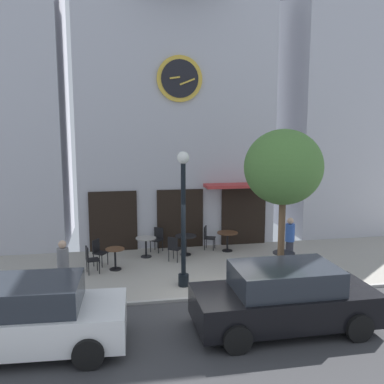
{
  "coord_description": "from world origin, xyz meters",
  "views": [
    {
      "loc": [
        -2.88,
        -11.23,
        4.87
      ],
      "look_at": [
        -0.36,
        2.65,
        2.61
      ],
      "focal_mm": 40.78,
      "sensor_mm": 36.0,
      "label": 1
    }
  ],
  "objects_px": {
    "pedestrian_grey": "(63,269)",
    "cafe_chair_right_end": "(158,238)",
    "cafe_table_near_curb": "(284,259)",
    "parked_car_black": "(284,298)",
    "street_lamp": "(183,219)",
    "cafe_table_center_right": "(227,237)",
    "pedestrian_blue": "(290,241)",
    "cafe_chair_under_awning": "(90,258)",
    "cafe_chair_mid_row": "(98,250)",
    "parked_car_white": "(24,317)",
    "street_tree": "(284,168)",
    "cafe_table_leftmost": "(186,241)",
    "cafe_table_rightmost": "(115,256)",
    "cafe_table_center_left": "(146,243)",
    "cafe_chair_facing_street": "(174,247)",
    "cafe_chair_outer": "(299,267)",
    "cafe_chair_by_entrance": "(208,236)"
  },
  "relations": [
    {
      "from": "cafe_table_center_left",
      "to": "cafe_chair_right_end",
      "type": "relative_size",
      "value": 0.83
    },
    {
      "from": "cafe_chair_facing_street",
      "to": "cafe_chair_outer",
      "type": "xyz_separation_m",
      "value": [
        3.46,
        -2.79,
        0.0
      ]
    },
    {
      "from": "cafe_chair_facing_street",
      "to": "cafe_chair_mid_row",
      "type": "distance_m",
      "value": 2.62
    },
    {
      "from": "parked_car_white",
      "to": "cafe_chair_under_awning",
      "type": "bearing_deg",
      "value": 76.36
    },
    {
      "from": "cafe_table_near_curb",
      "to": "pedestrian_grey",
      "type": "bearing_deg",
      "value": -174.12
    },
    {
      "from": "pedestrian_blue",
      "to": "parked_car_black",
      "type": "height_order",
      "value": "pedestrian_blue"
    },
    {
      "from": "cafe_table_center_right",
      "to": "cafe_chair_right_end",
      "type": "relative_size",
      "value": 0.88
    },
    {
      "from": "cafe_table_center_right",
      "to": "cafe_chair_mid_row",
      "type": "height_order",
      "value": "cafe_chair_mid_row"
    },
    {
      "from": "cafe_chair_under_awning",
      "to": "parked_car_black",
      "type": "bearing_deg",
      "value": -45.24
    },
    {
      "from": "street_lamp",
      "to": "parked_car_black",
      "type": "relative_size",
      "value": 0.94
    },
    {
      "from": "street_lamp",
      "to": "cafe_chair_outer",
      "type": "relative_size",
      "value": 4.5
    },
    {
      "from": "cafe_table_rightmost",
      "to": "cafe_chair_outer",
      "type": "height_order",
      "value": "cafe_chair_outer"
    },
    {
      "from": "pedestrian_blue",
      "to": "cafe_chair_mid_row",
      "type": "bearing_deg",
      "value": 169.93
    },
    {
      "from": "cafe_table_leftmost",
      "to": "cafe_table_rightmost",
      "type": "bearing_deg",
      "value": -155.31
    },
    {
      "from": "cafe_table_rightmost",
      "to": "pedestrian_grey",
      "type": "distance_m",
      "value": 2.64
    },
    {
      "from": "cafe_table_leftmost",
      "to": "cafe_chair_by_entrance",
      "type": "distance_m",
      "value": 1.13
    },
    {
      "from": "street_lamp",
      "to": "cafe_chair_outer",
      "type": "height_order",
      "value": "street_lamp"
    },
    {
      "from": "cafe_table_center_left",
      "to": "pedestrian_grey",
      "type": "distance_m",
      "value": 4.25
    },
    {
      "from": "cafe_chair_right_end",
      "to": "pedestrian_grey",
      "type": "relative_size",
      "value": 0.54
    },
    {
      "from": "cafe_chair_under_awning",
      "to": "parked_car_black",
      "type": "xyz_separation_m",
      "value": [
        4.72,
        -4.76,
        0.23
      ]
    },
    {
      "from": "street_lamp",
      "to": "pedestrian_blue",
      "type": "distance_m",
      "value": 4.26
    },
    {
      "from": "cafe_table_rightmost",
      "to": "cafe_chair_right_end",
      "type": "distance_m",
      "value": 2.48
    },
    {
      "from": "cafe_table_rightmost",
      "to": "cafe_chair_right_end",
      "type": "bearing_deg",
      "value": 49.46
    },
    {
      "from": "street_lamp",
      "to": "cafe_table_near_curb",
      "type": "xyz_separation_m",
      "value": [
        3.32,
        0.36,
        -1.53
      ]
    },
    {
      "from": "parked_car_black",
      "to": "cafe_chair_right_end",
      "type": "bearing_deg",
      "value": 108.56
    },
    {
      "from": "cafe_table_center_left",
      "to": "cafe_chair_right_end",
      "type": "bearing_deg",
      "value": 53.77
    },
    {
      "from": "cafe_chair_outer",
      "to": "cafe_chair_mid_row",
      "type": "height_order",
      "value": "same"
    },
    {
      "from": "pedestrian_grey",
      "to": "cafe_chair_right_end",
      "type": "bearing_deg",
      "value": 53.38
    },
    {
      "from": "cafe_table_center_left",
      "to": "cafe_chair_outer",
      "type": "distance_m",
      "value": 5.62
    },
    {
      "from": "street_lamp",
      "to": "cafe_table_center_right",
      "type": "relative_size",
      "value": 5.13
    },
    {
      "from": "cafe_chair_mid_row",
      "to": "pedestrian_grey",
      "type": "relative_size",
      "value": 0.54
    },
    {
      "from": "street_tree",
      "to": "cafe_chair_mid_row",
      "type": "xyz_separation_m",
      "value": [
        -5.44,
        2.9,
        -3.04
      ]
    },
    {
      "from": "cafe_table_center_left",
      "to": "cafe_table_leftmost",
      "type": "bearing_deg",
      "value": -0.76
    },
    {
      "from": "pedestrian_blue",
      "to": "cafe_table_center_right",
      "type": "bearing_deg",
      "value": 129.93
    },
    {
      "from": "cafe_table_leftmost",
      "to": "parked_car_black",
      "type": "height_order",
      "value": "parked_car_black"
    },
    {
      "from": "cafe_chair_right_end",
      "to": "street_lamp",
      "type": "bearing_deg",
      "value": -83.91
    },
    {
      "from": "cafe_chair_mid_row",
      "to": "cafe_table_near_curb",
      "type": "bearing_deg",
      "value": -19.22
    },
    {
      "from": "street_tree",
      "to": "cafe_table_leftmost",
      "type": "distance_m",
      "value": 5.18
    },
    {
      "from": "street_tree",
      "to": "cafe_table_leftmost",
      "type": "height_order",
      "value": "street_tree"
    },
    {
      "from": "pedestrian_blue",
      "to": "cafe_chair_under_awning",
      "type": "bearing_deg",
      "value": 176.92
    },
    {
      "from": "cafe_table_rightmost",
      "to": "cafe_chair_by_entrance",
      "type": "height_order",
      "value": "cafe_chair_by_entrance"
    },
    {
      "from": "street_lamp",
      "to": "parked_car_white",
      "type": "relative_size",
      "value": 0.92
    },
    {
      "from": "cafe_chair_facing_street",
      "to": "cafe_chair_mid_row",
      "type": "xyz_separation_m",
      "value": [
        -2.62,
        0.05,
        0.0
      ]
    },
    {
      "from": "cafe_chair_facing_street",
      "to": "cafe_chair_under_awning",
      "type": "bearing_deg",
      "value": -165.49
    },
    {
      "from": "cafe_chair_right_end",
      "to": "pedestrian_grey",
      "type": "bearing_deg",
      "value": -126.62
    },
    {
      "from": "cafe_table_near_curb",
      "to": "parked_car_black",
      "type": "relative_size",
      "value": 0.17
    },
    {
      "from": "cafe_table_center_right",
      "to": "cafe_chair_right_end",
      "type": "distance_m",
      "value": 2.67
    },
    {
      "from": "cafe_table_rightmost",
      "to": "cafe_table_center_left",
      "type": "height_order",
      "value": "cafe_table_rightmost"
    },
    {
      "from": "cafe_table_center_right",
      "to": "pedestrian_grey",
      "type": "distance_m",
      "value": 6.7
    },
    {
      "from": "cafe_table_near_curb",
      "to": "cafe_chair_mid_row",
      "type": "relative_size",
      "value": 0.84
    }
  ]
}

